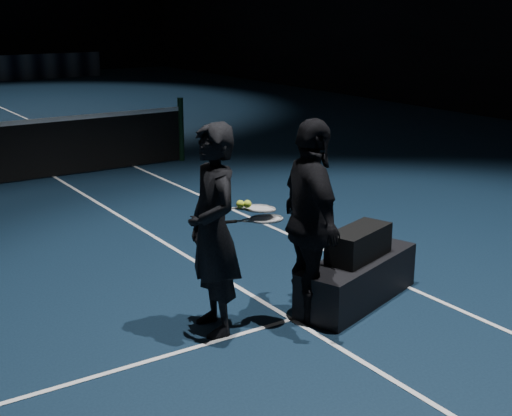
{
  "coord_description": "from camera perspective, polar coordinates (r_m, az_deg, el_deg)",
  "views": [
    {
      "loc": [
        0.7,
        -10.99,
        2.65
      ],
      "look_at": [
        3.79,
        -6.31,
        1.05
      ],
      "focal_mm": 50.0,
      "sensor_mm": 36.0,
      "label": 1
    }
  ],
  "objects": [
    {
      "name": "net_post_right",
      "position": [
        12.56,
        -6.02,
        6.27
      ],
      "size": [
        0.1,
        0.1,
        1.1
      ],
      "primitive_type": "cylinder",
      "color": "black",
      "rests_on": "floor"
    },
    {
      "name": "player_bench",
      "position": [
        6.65,
        8.11,
        -5.69
      ],
      "size": [
        1.49,
        0.89,
        0.42
      ],
      "primitive_type": "cube",
      "rotation": [
        0.0,
        0.0,
        0.32
      ],
      "color": "black",
      "rests_on": "floor"
    },
    {
      "name": "racket_bag",
      "position": [
        6.53,
        8.23,
        -2.82
      ],
      "size": [
        0.76,
        0.51,
        0.28
      ],
      "primitive_type": "cube",
      "rotation": [
        0.0,
        0.0,
        0.32
      ],
      "color": "black",
      "rests_on": "player_bench"
    },
    {
      "name": "bag_signature",
      "position": [
        6.43,
        9.13,
        -3.18
      ],
      "size": [
        0.31,
        0.11,
        0.09
      ],
      "primitive_type": "cube",
      "rotation": [
        0.0,
        0.0,
        0.32
      ],
      "color": "white",
      "rests_on": "racket_bag"
    },
    {
      "name": "player_a",
      "position": [
        5.81,
        -3.44,
        -1.79
      ],
      "size": [
        0.51,
        0.7,
        1.76
      ],
      "primitive_type": "imported",
      "rotation": [
        0.0,
        0.0,
        -1.72
      ],
      "color": "black",
      "rests_on": "floor"
    },
    {
      "name": "player_b",
      "position": [
        6.04,
        4.45,
        -1.11
      ],
      "size": [
        0.71,
        1.11,
        1.76
      ],
      "primitive_type": "imported",
      "rotation": [
        0.0,
        0.0,
        1.28
      ],
      "color": "black",
      "rests_on": "floor"
    },
    {
      "name": "racket_lower",
      "position": [
        5.9,
        0.82,
        -0.87
      ],
      "size": [
        0.71,
        0.41,
        0.03
      ],
      "primitive_type": null,
      "rotation": [
        0.0,
        0.0,
        -0.31
      ],
      "color": "black",
      "rests_on": "player_a"
    },
    {
      "name": "racket_upper",
      "position": [
        5.9,
        0.25,
        -0.04
      ],
      "size": [
        0.71,
        0.37,
        0.1
      ],
      "primitive_type": null,
      "rotation": [
        0.0,
        0.1,
        -0.24
      ],
      "color": "black",
      "rests_on": "player_b"
    },
    {
      "name": "tennis_balls",
      "position": [
        5.81,
        -1.03,
        0.48
      ],
      "size": [
        0.12,
        0.1,
        0.12
      ],
      "primitive_type": null,
      "color": "#B5D52D",
      "rests_on": "racket_upper"
    }
  ]
}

